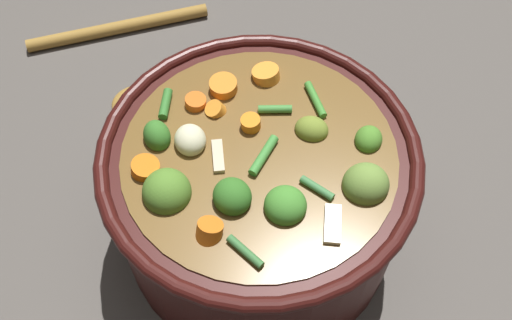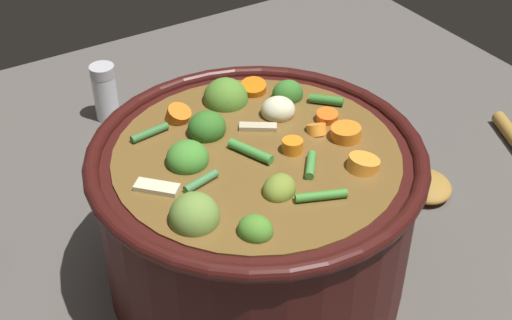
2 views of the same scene
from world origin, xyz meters
The scene contains 4 objects.
ground_plane centered at (0.00, 0.00, 0.00)m, with size 1.10×1.10×0.00m, color #514C47.
cooking_pot centered at (0.00, 0.00, 0.08)m, with size 0.31×0.31×0.17m.
wooden_spoon centered at (-0.02, -0.30, 0.01)m, with size 0.24×0.23×0.02m.
salt_shaker centered at (0.35, 0.02, 0.04)m, with size 0.03×0.03×0.08m.
Camera 2 is at (-0.43, 0.27, 0.52)m, focal length 49.54 mm.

